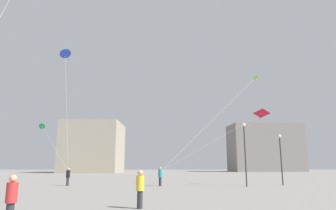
% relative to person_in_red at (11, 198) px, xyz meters
% --- Properties ---
extents(person_in_red, '(0.35, 0.35, 1.59)m').
position_rel_person_in_red_xyz_m(person_in_red, '(0.00, 0.00, 0.00)').
color(person_in_red, '#2D2D33').
rests_on(person_in_red, ground_plane).
extents(person_in_black, '(0.37, 0.37, 1.69)m').
position_rel_person_in_red_xyz_m(person_in_black, '(-4.00, 19.94, 0.05)').
color(person_in_black, '#2D2D33').
rests_on(person_in_black, ground_plane).
extents(person_in_yellow, '(0.37, 0.37, 1.69)m').
position_rel_person_in_red_xyz_m(person_in_yellow, '(3.85, 3.96, 0.05)').
color(person_in_yellow, '#2D2D33').
rests_on(person_in_yellow, ground_plane).
extents(person_in_teal, '(0.38, 0.38, 1.76)m').
position_rel_person_in_red_xyz_m(person_in_teal, '(4.91, 19.17, 0.09)').
color(person_in_teal, '#2D2D33').
rests_on(person_in_teal, ground_plane).
extents(kite_cobalt_diamond, '(2.74, 3.22, 13.52)m').
position_rel_person_in_red_xyz_m(kite_cobalt_diamond, '(-5.89, 22.32, 13.41)').
color(kite_cobalt_diamond, blue).
extents(kite_emerald_diamond, '(5.93, 7.27, 5.71)m').
position_rel_person_in_red_xyz_m(kite_emerald_diamond, '(-9.42, 26.72, 5.64)').
color(kite_emerald_diamond, green).
extents(kite_crimson_delta, '(10.96, 0.82, 6.15)m').
position_rel_person_in_red_xyz_m(kite_crimson_delta, '(14.98, 19.56, 6.12)').
color(kite_crimson_delta, red).
extents(kite_lime_diamond, '(12.45, 7.03, 11.69)m').
position_rel_person_in_red_xyz_m(kite_lime_diamond, '(16.44, 25.44, 11.41)').
color(kite_lime_diamond, '#8CD12D').
extents(building_centre_hall, '(16.04, 16.92, 13.95)m').
position_rel_person_in_red_xyz_m(building_centre_hall, '(-13.56, 76.55, 6.10)').
color(building_centre_hall, '#A39984').
rests_on(building_centre_hall, ground_plane).
extents(building_right_hall, '(23.20, 12.70, 15.39)m').
position_rel_person_in_red_xyz_m(building_right_hall, '(40.44, 89.23, 6.82)').
color(building_right_hall, gray).
rests_on(building_right_hall, ground_plane).
extents(lamppost_east, '(0.36, 0.36, 5.88)m').
position_rel_person_in_red_xyz_m(lamppost_east, '(12.84, 17.96, 2.98)').
color(lamppost_east, '#2D2D30').
rests_on(lamppost_east, ground_plane).
extents(lamppost_west, '(0.36, 0.36, 4.97)m').
position_rel_person_in_red_xyz_m(lamppost_west, '(16.91, 19.66, 2.46)').
color(lamppost_west, '#2D2D30').
rests_on(lamppost_west, ground_plane).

